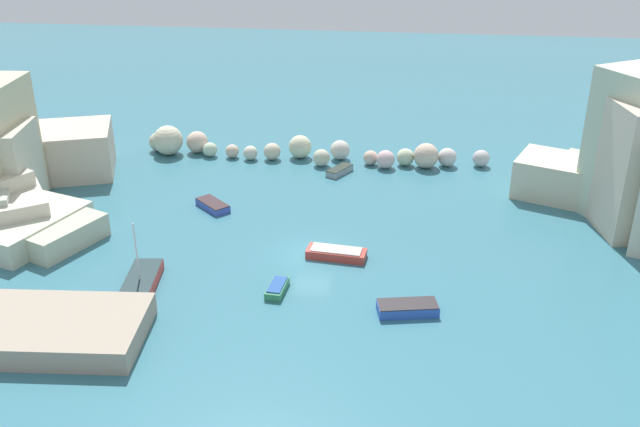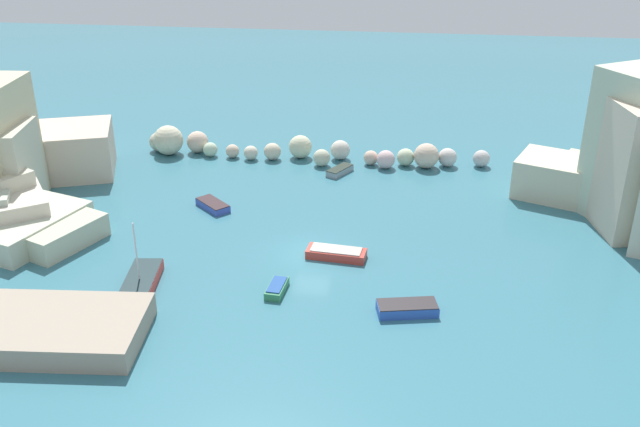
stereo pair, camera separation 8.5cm
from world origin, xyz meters
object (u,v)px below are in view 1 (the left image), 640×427
moored_boat_5 (140,284)px  moored_boat_1 (340,171)px  stone_dock (57,329)px  moored_boat_2 (277,288)px  moored_boat_3 (408,308)px  moored_boat_0 (336,253)px  moored_boat_4 (213,205)px

moored_boat_5 → moored_boat_1: bearing=-33.9°
stone_dock → moored_boat_2: 13.18m
moored_boat_1 → moored_boat_3: moored_boat_3 is taller
moored_boat_1 → moored_boat_2: (-1.87, -20.34, -0.00)m
moored_boat_1 → moored_boat_3: size_ratio=0.78×
moored_boat_0 → stone_dock: bearing=44.3°
moored_boat_0 → moored_boat_1: size_ratio=1.41×
stone_dock → moored_boat_1: stone_dock is taller
moored_boat_3 → moored_boat_4: bearing=128.0°
moored_boat_3 → moored_boat_5: moored_boat_5 is taller
stone_dock → moored_boat_5: (2.69, 5.88, -0.31)m
stone_dock → moored_boat_4: bearing=77.6°
moored_boat_5 → moored_boat_2: bearing=-92.4°
stone_dock → moored_boat_1: bearing=63.9°
moored_boat_1 → moored_boat_0: bearing=-146.1°
moored_boat_3 → stone_dock: bearing=-176.9°
stone_dock → moored_boat_3: (19.60, 5.27, -0.35)m
moored_boat_3 → moored_boat_5: 16.92m
stone_dock → moored_boat_2: bearing=30.3°
moored_boat_1 → moored_boat_2: 20.43m
moored_boat_4 → moored_boat_5: moored_boat_5 is taller
moored_boat_2 → moored_boat_4: moored_boat_2 is taller
moored_boat_1 → moored_boat_5: 23.59m
moored_boat_0 → moored_boat_5: (-11.92, -5.73, 0.05)m
stone_dock → moored_boat_3: size_ratio=2.55×
moored_boat_3 → moored_boat_1: bearing=94.4°
moored_boat_3 → moored_boat_4: 20.33m
moored_boat_3 → moored_boat_4: (-15.56, 13.09, -0.05)m
stone_dock → moored_boat_3: stone_dock is taller
stone_dock → moored_boat_0: 18.67m
stone_dock → moored_boat_2: stone_dock is taller
stone_dock → moored_boat_1: (13.25, 26.98, -0.40)m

